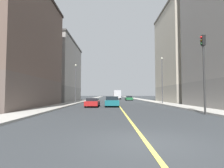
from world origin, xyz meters
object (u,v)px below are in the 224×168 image
(building_right_midblock, at_px, (52,72))
(car_teal, at_px, (112,102))
(street_lamp_left_near, at_px, (162,76))
(car_red, at_px, (93,102))
(traffic_light_left_near, at_px, (204,63))
(street_lamp_right_near, at_px, (76,79))
(car_green, at_px, (129,98))
(box_truck, at_px, (117,94))
(building_right_corner, at_px, (3,47))
(building_left_mid, at_px, (189,56))

(building_right_midblock, xyz_separation_m, car_teal, (14.06, -17.86, -6.40))
(street_lamp_left_near, relative_size, car_red, 1.98)
(traffic_light_left_near, bearing_deg, street_lamp_left_near, 86.42)
(street_lamp_right_near, height_order, car_teal, street_lamp_right_near)
(car_green, relative_size, box_truck, 0.58)
(building_right_corner, distance_m, traffic_light_left_near, 23.49)
(street_lamp_right_near, xyz_separation_m, box_truck, (8.76, 30.55, -2.80))
(building_right_midblock, relative_size, car_green, 4.40)
(building_right_midblock, distance_m, traffic_light_left_near, 35.64)
(traffic_light_left_near, height_order, car_teal, traffic_light_left_near)
(building_right_midblock, xyz_separation_m, street_lamp_right_near, (7.40, -9.75, -2.63))
(building_left_mid, relative_size, car_teal, 4.66)
(street_lamp_right_near, bearing_deg, box_truck, 74.00)
(street_lamp_right_near, distance_m, car_teal, 11.15)
(building_right_midblock, height_order, car_red, building_right_midblock)
(street_lamp_right_near, bearing_deg, building_left_mid, 10.40)
(building_right_corner, bearing_deg, car_green, 56.28)
(building_left_mid, distance_m, car_red, 24.60)
(street_lamp_left_near, relative_size, box_truck, 1.08)
(traffic_light_left_near, xyz_separation_m, car_teal, (-7.76, 10.18, -3.64))
(building_left_mid, bearing_deg, building_right_midblock, 169.58)
(building_left_mid, height_order, car_teal, building_left_mid)
(car_green, bearing_deg, traffic_light_left_near, -85.54)
(street_lamp_left_near, height_order, street_lamp_right_near, street_lamp_left_near)
(building_right_corner, height_order, box_truck, building_right_corner)
(building_right_midblock, bearing_deg, car_green, 23.76)
(box_truck, bearing_deg, car_green, -77.20)
(building_right_midblock, xyz_separation_m, car_red, (11.41, -18.45, -6.48))
(building_left_mid, bearing_deg, traffic_light_left_near, -110.53)
(building_left_mid, bearing_deg, street_lamp_left_near, -139.84)
(building_left_mid, height_order, traffic_light_left_near, building_left_mid)
(building_left_mid, bearing_deg, building_right_corner, -154.34)
(car_red, xyz_separation_m, car_teal, (2.66, 0.59, 0.08))
(car_teal, bearing_deg, car_red, -167.48)
(building_left_mid, height_order, street_lamp_right_near, building_left_mid)
(building_right_midblock, height_order, street_lamp_left_near, building_right_midblock)
(street_lamp_left_near, relative_size, car_teal, 1.90)
(car_teal, bearing_deg, traffic_light_left_near, -52.66)
(car_red, relative_size, car_green, 0.94)
(car_teal, distance_m, box_truck, 38.72)
(car_teal, height_order, box_truck, box_truck)
(building_right_corner, relative_size, box_truck, 2.33)
(building_right_midblock, bearing_deg, car_red, -58.27)
(building_right_corner, bearing_deg, box_truck, 68.43)
(traffic_light_left_near, height_order, box_truck, traffic_light_left_near)
(building_right_midblock, xyz_separation_m, street_lamp_left_near, (22.84, -11.80, -2.16))
(car_red, distance_m, box_truck, 39.54)
(traffic_light_left_near, bearing_deg, building_right_corner, 159.99)
(street_lamp_left_near, bearing_deg, car_red, -149.83)
(traffic_light_left_near, distance_m, car_green, 36.69)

